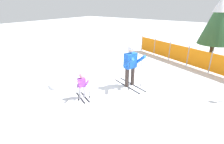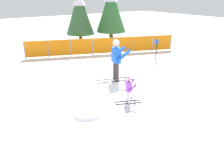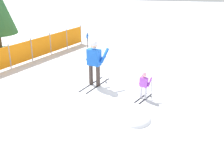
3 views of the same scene
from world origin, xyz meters
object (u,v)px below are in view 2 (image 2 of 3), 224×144
at_px(skier_adult, 117,56).
at_px(conifer_near, 111,9).
at_px(skier_child, 129,88).
at_px(trail_marker, 156,47).
at_px(safety_fence, 103,46).
at_px(conifer_far, 80,12).

xyz_separation_m(skier_adult, conifer_near, (4.29, 6.48, 1.47)).
height_order(skier_child, trail_marker, trail_marker).
distance_m(safety_fence, conifer_far, 3.74).
bearing_deg(conifer_near, safety_fence, -133.65).
bearing_deg(safety_fence, trail_marker, -57.48).
xyz_separation_m(conifer_near, trail_marker, (-0.62, -5.30, -1.78)).
bearing_deg(skier_child, conifer_near, 83.01).
xyz_separation_m(skier_adult, trail_marker, (3.67, 1.18, -0.31)).
height_order(skier_adult, conifer_far, conifer_far).
bearing_deg(conifer_far, conifer_near, -19.17).
bearing_deg(trail_marker, conifer_far, 104.67).
bearing_deg(conifer_near, skier_adult, -123.55).
height_order(skier_adult, trail_marker, skier_adult).
relative_size(conifer_far, conifer_near, 0.92).
distance_m(skier_adult, conifer_near, 7.91).
xyz_separation_m(skier_child, trail_marker, (4.60, 3.12, 0.20)).
height_order(conifer_far, trail_marker, conifer_far).
height_order(skier_child, safety_fence, safety_fence).
distance_m(skier_child, safety_fence, 6.54).
distance_m(skier_adult, conifer_far, 7.64).
bearing_deg(conifer_near, skier_child, -121.79).
xyz_separation_m(skier_child, conifer_near, (5.22, 8.42, 1.98)).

